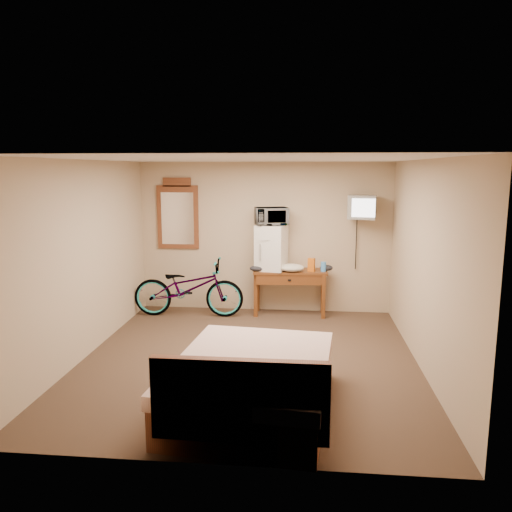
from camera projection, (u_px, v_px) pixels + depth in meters
name	position (u px, v px, depth m)	size (l,w,h in m)	color
room	(249.00, 263.00, 6.12)	(4.60, 4.64, 2.50)	#3D291E
desk	(290.00, 279.00, 8.15)	(1.22, 0.52, 0.75)	brown
mini_fridge	(271.00, 248.00, 8.13)	(0.54, 0.53, 0.74)	white
microwave	(272.00, 216.00, 8.04)	(0.51, 0.35, 0.28)	white
snack_bag	(311.00, 265.00, 8.05)	(0.11, 0.06, 0.22)	#D06212
blue_cup	(323.00, 267.00, 8.05)	(0.09, 0.09, 0.15)	#4697F1
cloth_cream	(292.00, 268.00, 8.04)	(0.41, 0.31, 0.13)	beige
cloth_dark_a	(257.00, 268.00, 8.07)	(0.24, 0.18, 0.09)	black
cloth_dark_b	(326.00, 268.00, 8.11)	(0.21, 0.17, 0.10)	black
crt_television	(362.00, 207.00, 7.85)	(0.48, 0.59, 0.37)	black
wall_mirror	(178.00, 215.00, 8.42)	(0.70, 0.04, 1.20)	brown
bicycle	(189.00, 288.00, 8.13)	(0.63, 1.80, 0.94)	black
bed	(251.00, 384.00, 4.91)	(1.67, 2.11, 0.90)	brown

